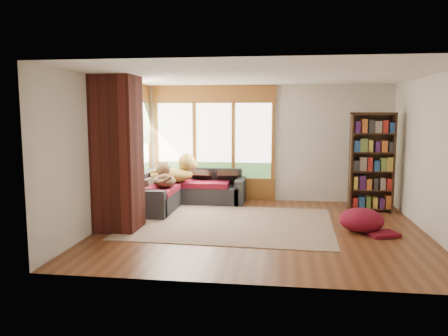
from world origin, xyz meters
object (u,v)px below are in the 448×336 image
(area_rug, at_px, (230,223))
(dog_brindle, at_px, (164,174))
(brick_chimney, at_px, (117,154))
(pouf, at_px, (361,219))
(bookshelf, at_px, (372,162))
(sectional_sofa, at_px, (174,191))
(dog_tan, at_px, (175,168))

(area_rug, bearing_deg, dog_brindle, 147.37)
(brick_chimney, bearing_deg, area_rug, 18.92)
(area_rug, height_order, pouf, pouf)
(brick_chimney, distance_m, bookshelf, 4.97)
(bookshelf, height_order, pouf, bookshelf)
(bookshelf, distance_m, dog_brindle, 4.21)
(sectional_sofa, xyz_separation_m, pouf, (3.65, -1.66, -0.09))
(sectional_sofa, xyz_separation_m, dog_tan, (0.02, 0.05, 0.51))
(brick_chimney, height_order, area_rug, brick_chimney)
(pouf, bearing_deg, dog_brindle, 162.22)
(brick_chimney, xyz_separation_m, dog_brindle, (0.36, 1.58, -0.56))
(area_rug, distance_m, pouf, 2.27)
(pouf, bearing_deg, bookshelf, 74.54)
(dog_tan, bearing_deg, brick_chimney, -125.98)
(brick_chimney, height_order, dog_brindle, brick_chimney)
(brick_chimney, xyz_separation_m, sectional_sofa, (0.45, 2.05, -1.00))
(bookshelf, bearing_deg, dog_tan, 178.63)
(brick_chimney, distance_m, area_rug, 2.34)
(brick_chimney, relative_size, sectional_sofa, 1.18)
(sectional_sofa, height_order, dog_brindle, dog_brindle)
(brick_chimney, xyz_separation_m, bookshelf, (4.54, 2.00, -0.30))
(pouf, height_order, dog_brindle, dog_brindle)
(area_rug, relative_size, pouf, 4.95)
(sectional_sofa, height_order, dog_tan, dog_tan)
(bookshelf, bearing_deg, sectional_sofa, 179.39)
(brick_chimney, bearing_deg, dog_tan, 77.50)
(sectional_sofa, height_order, bookshelf, bookshelf)
(pouf, xyz_separation_m, dog_brindle, (-3.73, 1.20, 0.53))
(area_rug, distance_m, dog_brindle, 1.91)
(pouf, bearing_deg, brick_chimney, -174.65)
(pouf, distance_m, dog_brindle, 3.95)
(area_rug, bearing_deg, sectional_sofa, 134.58)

